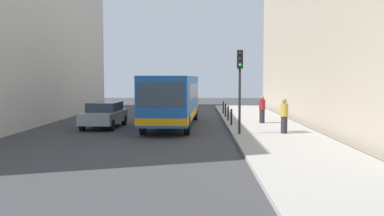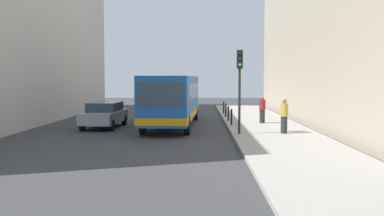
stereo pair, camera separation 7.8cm
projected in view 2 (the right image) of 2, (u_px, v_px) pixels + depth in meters
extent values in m
plane|color=#38383A|center=(170.00, 131.00, 23.25)|extent=(80.00, 80.00, 0.00)
cube|color=#9E9991|center=(270.00, 130.00, 23.15)|extent=(4.40, 40.00, 0.15)
cube|color=#B2A38C|center=(359.00, 12.00, 26.54)|extent=(7.00, 32.00, 13.97)
cube|color=#19519E|center=(173.00, 97.00, 25.68)|extent=(2.98, 11.10, 2.50)
cube|color=orange|center=(173.00, 113.00, 25.74)|extent=(3.00, 11.12, 0.36)
cube|color=#2D3D4C|center=(161.00, 95.00, 20.20)|extent=(2.26, 0.16, 1.20)
cube|color=#2D3D4C|center=(174.00, 91.00, 26.15)|extent=(2.93, 9.50, 1.00)
cylinder|color=black|center=(187.00, 125.00, 21.81)|extent=(0.32, 1.01, 1.00)
cylinder|color=black|center=(143.00, 125.00, 21.95)|extent=(0.32, 1.01, 1.00)
cylinder|color=black|center=(195.00, 113.00, 29.58)|extent=(0.32, 1.01, 1.00)
cylinder|color=black|center=(163.00, 113.00, 29.72)|extent=(0.32, 1.01, 1.00)
cube|color=#A5A8AD|center=(104.00, 117.00, 24.98)|extent=(2.04, 4.49, 0.64)
cube|color=#2D3D4C|center=(105.00, 107.00, 25.09)|extent=(1.73, 2.55, 0.52)
cylinder|color=black|center=(112.00, 125.00, 23.45)|extent=(0.26, 0.65, 0.64)
cylinder|color=black|center=(82.00, 125.00, 23.57)|extent=(0.26, 0.65, 0.64)
cylinder|color=black|center=(124.00, 120.00, 26.44)|extent=(0.26, 0.65, 0.64)
cylinder|color=black|center=(98.00, 120.00, 26.56)|extent=(0.26, 0.65, 0.64)
cube|color=black|center=(177.00, 105.00, 36.01)|extent=(2.08, 4.51, 0.64)
cube|color=#2D3D4C|center=(177.00, 98.00, 36.12)|extent=(1.75, 2.56, 0.52)
cylinder|color=black|center=(187.00, 110.00, 34.57)|extent=(0.26, 0.65, 0.64)
cylinder|color=black|center=(167.00, 110.00, 34.50)|extent=(0.26, 0.65, 0.64)
cylinder|color=black|center=(186.00, 108.00, 37.56)|extent=(0.26, 0.65, 0.64)
cylinder|color=black|center=(167.00, 108.00, 37.49)|extent=(0.26, 0.65, 0.64)
cylinder|color=black|center=(239.00, 101.00, 20.96)|extent=(0.12, 0.12, 3.20)
cube|color=black|center=(240.00, 59.00, 20.82)|extent=(0.28, 0.24, 0.90)
sphere|color=black|center=(240.00, 53.00, 20.67)|extent=(0.16, 0.16, 0.16)
sphere|color=black|center=(240.00, 59.00, 20.69)|extent=(0.16, 0.16, 0.16)
sphere|color=green|center=(240.00, 65.00, 20.71)|extent=(0.16, 0.16, 0.16)
cylinder|color=black|center=(231.00, 117.00, 24.90)|extent=(0.11, 0.11, 0.95)
cylinder|color=black|center=(228.00, 113.00, 27.65)|extent=(0.11, 0.11, 0.95)
cylinder|color=black|center=(226.00, 110.00, 30.39)|extent=(0.11, 0.11, 0.95)
cylinder|color=black|center=(224.00, 107.00, 33.13)|extent=(0.11, 0.11, 0.95)
cylinder|color=#26262D|center=(284.00, 125.00, 21.23)|extent=(0.32, 0.32, 0.84)
cylinder|color=gold|center=(284.00, 110.00, 21.18)|extent=(0.38, 0.38, 0.65)
sphere|color=#8C6647|center=(284.00, 101.00, 21.15)|extent=(0.23, 0.23, 0.23)
cylinder|color=#26262D|center=(262.00, 116.00, 26.13)|extent=(0.32, 0.32, 0.81)
cylinder|color=maroon|center=(262.00, 105.00, 26.08)|extent=(0.38, 0.38, 0.62)
sphere|color=#8C6647|center=(262.00, 98.00, 26.06)|extent=(0.22, 0.22, 0.22)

